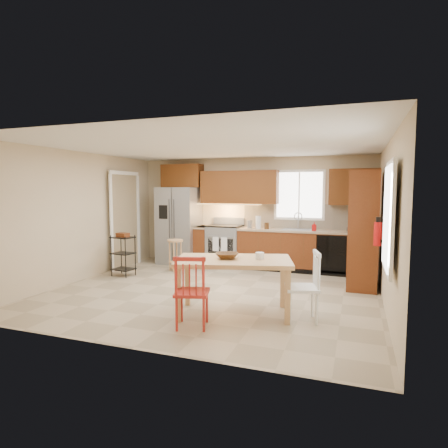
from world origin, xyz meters
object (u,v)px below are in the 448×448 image
chair_white (302,286)px  utility_cart (123,256)px  refrigerator (179,225)px  range_stove (225,246)px  table_jar (260,257)px  table_bowl (227,259)px  bar_stool (175,255)px  pantry (363,230)px  dining_table (234,287)px  chair_red (192,291)px  soap_bottle (314,226)px  fire_extinguisher (378,234)px

chair_white → utility_cart: bearing=53.6°
refrigerator → chair_white: (3.35, -3.07, -0.44)m
refrigerator → range_stove: (1.15, 0.06, -0.45)m
chair_white → table_jar: 0.70m
table_bowl → utility_cart: 3.17m
bar_stool → utility_cart: 1.11m
range_stove → pantry: 3.19m
dining_table → utility_cart: utility_cart is taller
pantry → chair_red: pantry is taller
range_stove → chair_white: bearing=-54.9°
chair_red → utility_cart: chair_red is taller
soap_bottle → fire_extinguisher: size_ratio=0.53×
chair_white → range_stove: bearing=19.4°
bar_stool → chair_red: bearing=-51.7°
fire_extinguisher → dining_table: 2.35m
range_stove → bar_stool: 1.23m
chair_white → refrigerator: bearing=31.8°
pantry → utility_cart: (-4.60, -0.70, -0.63)m
fire_extinguisher → chair_white: 1.60m
bar_stool → utility_cart: bearing=-128.1°
refrigerator → utility_cart: size_ratio=2.16×
dining_table → table_jar: 0.57m
fire_extinguisher → table_bowl: (-2.03, -1.14, -0.31)m
dining_table → soap_bottle: bearing=60.2°
refrigerator → chair_red: (2.05, -3.77, -0.44)m
range_stove → dining_table: (1.25, -3.18, -0.07)m
bar_stool → utility_cart: utility_cart is taller
range_stove → chair_white: chair_white is taller
utility_cart → pantry: bearing=16.7°
dining_table → bar_stool: bearing=116.8°
soap_bottle → utility_cart: soap_bottle is taller
utility_cart → table_bowl: bearing=-20.3°
refrigerator → utility_cart: (-0.47, -1.62, -0.49)m
utility_cart → bar_stool: bearing=52.3°
dining_table → chair_red: bearing=-134.0°
table_jar → utility_cart: size_ratio=0.17×
pantry → chair_white: size_ratio=2.23×
refrigerator → pantry: size_ratio=0.87×
dining_table → table_bowl: (-0.10, 0.00, 0.40)m
pantry → fire_extinguisher: pantry is taller
dining_table → range_stove: bearing=95.8°
chair_red → range_stove: bearing=87.5°
dining_table → table_bowl: table_bowl is taller
pantry → table_bowl: bearing=-129.8°
pantry → table_bowl: size_ratio=6.46×
table_bowl → bar_stool: (-1.98, 2.27, -0.45)m
fire_extinguisher → bar_stool: 4.23m
refrigerator → dining_table: (2.40, -3.12, -0.52)m
table_jar → pantry: bearing=56.7°
table_bowl → chair_red: bearing=-111.0°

